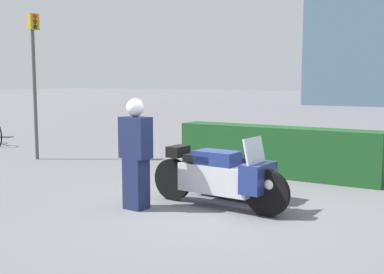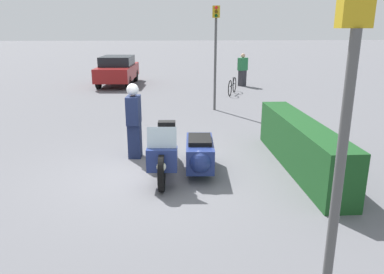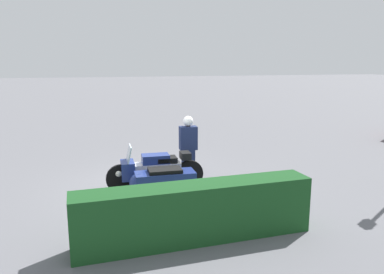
# 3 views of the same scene
# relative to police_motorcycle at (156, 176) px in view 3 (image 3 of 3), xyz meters

# --- Properties ---
(ground_plane) EXTENTS (160.00, 160.00, 0.00)m
(ground_plane) POSITION_rel_police_motorcycle_xyz_m (-0.08, -0.52, -0.48)
(ground_plane) COLOR slate
(police_motorcycle) EXTENTS (2.47, 1.41, 1.18)m
(police_motorcycle) POSITION_rel_police_motorcycle_xyz_m (0.00, 0.00, 0.00)
(police_motorcycle) COLOR black
(police_motorcycle) RESTS_ON ground
(officer_rider) EXTENTS (0.50, 0.33, 1.75)m
(officer_rider) POSITION_rel_police_motorcycle_xyz_m (-1.14, -1.07, 0.44)
(officer_rider) COLOR #192347
(officer_rider) RESTS_ON ground
(hedge_bush_curbside) EXTENTS (4.34, 0.64, 1.05)m
(hedge_bush_curbside) POSITION_rel_police_motorcycle_xyz_m (-0.17, 2.55, 0.04)
(hedge_bush_curbside) COLOR #19471E
(hedge_bush_curbside) RESTS_ON ground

